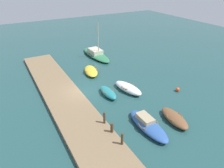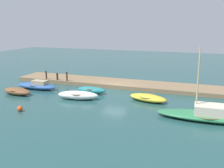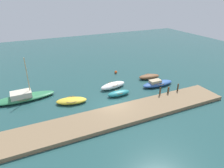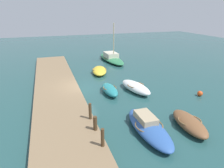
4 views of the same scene
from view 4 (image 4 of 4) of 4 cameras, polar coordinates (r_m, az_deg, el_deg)
The scene contains 12 objects.
ground_plane at distance 18.72m, azimuth -8.60°, elevation -1.47°, with size 84.00×84.00×0.00m, color #234C4C.
dock_platform at distance 18.44m, azimuth -15.58°, elevation -1.69°, with size 25.97×3.84×0.42m, color #846B4C.
rowboat_brown at distance 13.49m, azimuth 21.48°, elevation -10.42°, with size 3.51×1.80×0.68m.
motorboat_blue at distance 12.38m, azimuth 10.47°, elevation -12.00°, with size 4.84×1.72×0.97m.
rowboat_yellow at distance 23.14m, azimuth -3.66°, elevation 3.91°, with size 3.92×2.42×0.62m.
rowboat_white at distance 18.04m, azimuth 6.84°, elevation -0.89°, with size 4.07×2.07×0.78m.
dinghy_teal at distance 17.48m, azimuth -0.66°, elevation -1.63°, with size 3.07×1.20×0.69m.
sailboat_green at distance 28.91m, azimuth -0.20°, elevation 7.59°, with size 7.62×2.44×5.38m.
mooring_post_west at distance 12.69m, azimuth -6.34°, elevation -7.84°, with size 0.19×0.19×1.08m, color #47331E.
mooring_post_mid_west at distance 11.65m, azimuth -4.88°, elevation -11.25°, with size 0.23×0.23×0.86m, color #47331E.
mooring_post_mid_east at distance 10.35m, azimuth -2.74°, elevation -15.22°, with size 0.19×0.19×1.02m, color #47331E.
marker_buoy at distance 18.60m, azimuth 24.10°, elevation -2.53°, with size 0.46×0.46×0.46m, color #E54C19.
Camera 4 is at (17.13, -2.83, 7.00)m, focal length 31.59 mm.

